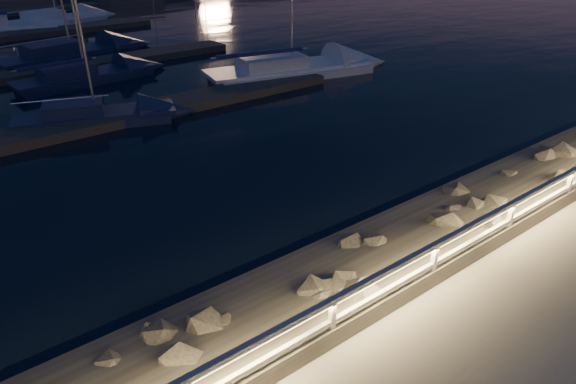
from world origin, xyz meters
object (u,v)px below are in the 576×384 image
at_px(sailboat_c, 82,76).
at_px(sailboat_l, 54,19).
at_px(guard_rail, 402,271).
at_px(sailboat_b, 92,115).
at_px(sailboat_d, 287,68).
at_px(sailboat_g, 68,53).

xyz_separation_m(sailboat_c, sailboat_l, (4.10, 19.55, 0.02)).
relative_size(guard_rail, sailboat_b, 3.92).
bearing_deg(sailboat_d, sailboat_l, 114.23).
bearing_deg(guard_rail, sailboat_l, 83.43).
bearing_deg(sailboat_d, sailboat_c, 161.41).
height_order(sailboat_g, sailboat_l, sailboat_g).
bearing_deg(sailboat_b, sailboat_d, 24.26).
height_order(guard_rail, sailboat_c, sailboat_c).
bearing_deg(sailboat_d, guard_rail, -108.94).
height_order(sailboat_c, sailboat_l, sailboat_l).
relative_size(sailboat_b, sailboat_d, 0.69).
relative_size(sailboat_b, sailboat_g, 0.74).
bearing_deg(sailboat_c, sailboat_b, -109.94).
bearing_deg(sailboat_g, sailboat_d, -63.74).
distance_m(sailboat_c, sailboat_l, 19.98).
relative_size(sailboat_b, sailboat_c, 0.89).
distance_m(sailboat_b, sailboat_c, 6.79).
relative_size(sailboat_g, sailboat_l, 1.05).
relative_size(sailboat_b, sailboat_l, 0.78).
distance_m(guard_rail, sailboat_l, 42.81).
xyz_separation_m(sailboat_b, sailboat_d, (11.31, 0.90, 0.06)).
distance_m(sailboat_c, sailboat_d, 11.11).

